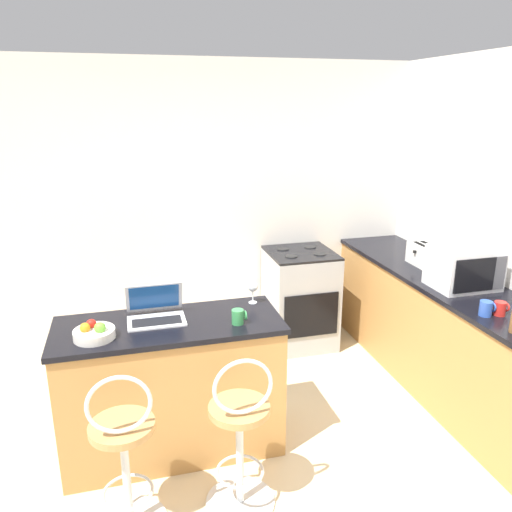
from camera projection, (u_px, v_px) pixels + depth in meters
wall_back at (192, 209)px, 4.55m from camera, size 12.00×0.06×2.60m
breakfast_bar at (172, 387)px, 3.23m from camera, size 1.41×0.58×0.92m
counter_right at (448, 337)px, 3.93m from camera, size 0.63×2.81×0.92m
bar_stool_near at (125, 458)px, 2.59m from camera, size 0.40×0.40×0.98m
bar_stool_far at (240, 438)px, 2.75m from camera, size 0.40×0.40×0.98m
laptop at (156, 310)px, 3.14m from camera, size 0.36×0.28×0.22m
microwave at (464, 268)px, 3.65m from camera, size 0.46×0.35×0.31m
toaster at (424, 255)px, 4.17m from camera, size 0.19×0.30×0.18m
stove_range at (300, 298)px, 4.70m from camera, size 0.60×0.61×0.92m
mug_red at (500, 308)px, 3.20m from camera, size 0.09×0.07×0.09m
wine_glass_short at (253, 287)px, 3.37m from camera, size 0.07×0.07×0.16m
mug_blue at (486, 308)px, 3.19m from camera, size 0.10×0.08×0.10m
mug_green at (238, 317)px, 3.07m from camera, size 0.09×0.07×0.09m
fruit_bowl at (94, 333)px, 2.88m from camera, size 0.24×0.24×0.11m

